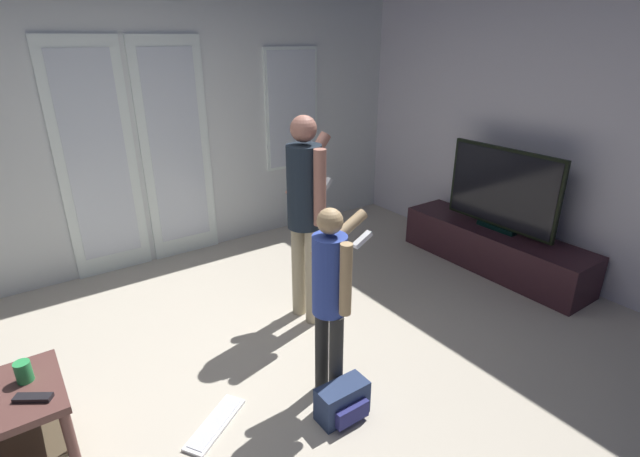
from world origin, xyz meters
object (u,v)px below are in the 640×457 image
(cup_near_edge, at_px, (24,372))
(tv_remote_black, at_px, (33,398))
(person_adult, at_px, (306,204))
(loose_keyboard, at_px, (215,424))
(backpack, at_px, (343,402))
(person_child, at_px, (331,289))
(tv_stand, at_px, (493,248))
(flat_screen_tv, at_px, (502,190))

(cup_near_edge, relative_size, tv_remote_black, 0.64)
(person_adult, distance_m, tv_remote_black, 1.93)
(loose_keyboard, bearing_deg, person_adult, 31.20)
(cup_near_edge, bearing_deg, backpack, -26.67)
(person_child, relative_size, cup_near_edge, 11.14)
(tv_stand, height_order, loose_keyboard, tv_stand)
(flat_screen_tv, xyz_separation_m, person_child, (-2.25, -0.49, -0.04))
(tv_stand, distance_m, loose_keyboard, 2.96)
(loose_keyboard, bearing_deg, cup_near_edge, 155.73)
(person_adult, relative_size, tv_remote_black, 9.11)
(loose_keyboard, bearing_deg, tv_remote_black, 166.34)
(tv_remote_black, bearing_deg, tv_stand, 36.12)
(tv_remote_black, bearing_deg, loose_keyboard, 20.40)
(person_adult, relative_size, backpack, 5.14)
(tv_stand, distance_m, flat_screen_tv, 0.57)
(backpack, bearing_deg, cup_near_edge, 153.33)
(loose_keyboard, bearing_deg, tv_stand, 6.30)
(backpack, height_order, tv_remote_black, tv_remote_black)
(tv_stand, bearing_deg, person_adult, 170.80)
(person_child, bearing_deg, flat_screen_tv, 12.34)
(flat_screen_tv, bearing_deg, person_child, -167.66)
(flat_screen_tv, relative_size, tv_remote_black, 6.35)
(tv_stand, height_order, cup_near_edge, cup_near_edge)
(person_adult, relative_size, cup_near_edge, 14.27)
(flat_screen_tv, height_order, loose_keyboard, flat_screen_tv)
(loose_keyboard, xyz_separation_m, cup_near_edge, (-0.80, 0.36, 0.50))
(person_child, relative_size, backpack, 4.01)
(person_child, relative_size, tv_remote_black, 7.11)
(flat_screen_tv, distance_m, tv_remote_black, 3.73)
(flat_screen_tv, bearing_deg, backpack, -163.45)
(loose_keyboard, bearing_deg, backpack, -29.57)
(backpack, height_order, cup_near_edge, cup_near_edge)
(flat_screen_tv, height_order, cup_near_edge, flat_screen_tv)
(tv_stand, height_order, person_child, person_child)
(tv_stand, relative_size, backpack, 5.90)
(person_child, height_order, tv_remote_black, person_child)
(backpack, relative_size, tv_remote_black, 1.77)
(person_adult, height_order, cup_near_edge, person_adult)
(tv_stand, xyz_separation_m, tv_remote_black, (-3.71, -0.13, 0.28))
(flat_screen_tv, bearing_deg, cup_near_edge, 179.50)
(tv_stand, relative_size, tv_remote_black, 10.47)
(cup_near_edge, bearing_deg, loose_keyboard, -24.27)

